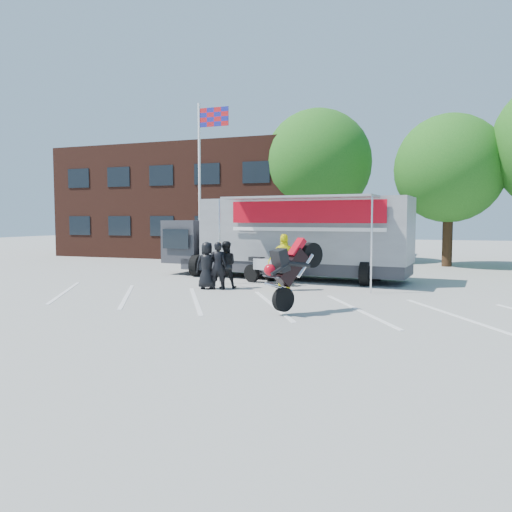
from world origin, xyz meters
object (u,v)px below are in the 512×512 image
Objects in this scene: stunt_bike_rider at (304,312)px; spectator_leather_a at (207,265)px; spectator_leather_b at (218,266)px; spectator_hivis at (285,262)px; tree_left at (318,164)px; tree_mid at (449,169)px; transporter_truck at (292,278)px; flagpole at (204,165)px; spectator_leather_c at (225,265)px; parked_motorcycle at (268,284)px.

stunt_bike_rider is 1.25× the size of spectator_leather_a.
spectator_leather_b is 0.86× the size of spectator_hivis.
spectator_hivis is at bearing -82.03° from tree_left.
stunt_bike_rider is 1.07× the size of spectator_hivis.
tree_mid is at bearing -8.13° from tree_left.
tree_left is at bearing 101.58° from transporter_truck.
tree_mid is (11.24, 5.00, -0.11)m from flagpole.
tree_left is 13.23m from spectator_leather_c.
spectator_leather_a is (-4.21, 3.01, 0.82)m from stunt_bike_rider.
spectator_leather_c is (-0.39, -12.34, -4.74)m from tree_left.
spectator_leather_c is (3.86, -6.34, -4.23)m from flagpole.
flagpole is at bearing -71.31° from spectator_leather_b.
tree_left is 7.10m from tree_mid.
tree_mid is at bearing -139.84° from spectator_leather_a.
spectator_leather_b is at bearing 160.44° from spectator_leather_a.
parked_motorcycle is 1.13× the size of stunt_bike_rider.
tree_mid is 14.15m from spectator_leather_c.
flagpole is 7.37m from tree_left.
parked_motorcycle is 1.41× the size of spectator_leather_b.
spectator_leather_a is 1.00× the size of spectator_leather_b.
spectator_leather_a is at bearing 12.32° from spectator_leather_c.
transporter_truck is 4.32m from spectator_leather_b.
transporter_truck is at bearing -127.80° from tree_mid.
tree_left is 10.42m from transporter_truck.
spectator_leather_c is 2.10m from spectator_hivis.
spectator_hivis is (-1.60, 3.55, 0.95)m from stunt_bike_rider.
stunt_bike_rider is (2.68, -4.98, 0.00)m from parked_motorcycle.
flagpole reaches higher than stunt_bike_rider.
spectator_leather_c reaches higher than stunt_bike_rider.
spectator_leather_b is at bearing 175.25° from stunt_bike_rider.
spectator_leather_a is (-1.90, -3.95, 0.82)m from transporter_truck.
tree_left is at bearing -102.67° from spectator_leather_b.
spectator_leather_c is at bearing -91.79° from tree_left.
tree_mid reaches higher than transporter_truck.
spectator_leather_a is 0.64m from spectator_leather_c.
spectator_leather_b is at bearing 0.10° from spectator_hivis.
parked_motorcycle is (-0.37, -1.98, 0.00)m from transporter_truck.
parked_motorcycle is at bearing -123.25° from tree_mid.
spectator_hivis reaches higher than parked_motorcycle.
tree_mid is at bearing -145.01° from spectator_leather_c.
flagpole is at bearing 67.63° from parked_motorcycle.
spectator_hivis reaches higher than spectator_leather_c.
spectator_leather_b reaches higher than parked_motorcycle.
tree_mid is 4.70× the size of spectator_leather_b.
spectator_leather_a is at bearing -110.51° from transporter_truck.
stunt_bike_rider is 1.25× the size of spectator_leather_b.
stunt_bike_rider is at bearing -66.42° from transporter_truck.
flagpole is 3.91× the size of stunt_bike_rider.
transporter_truck is at bearing -83.58° from tree_left.
flagpole is 7.78m from transporter_truck.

